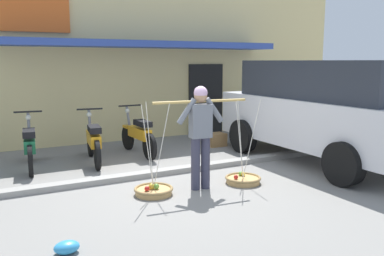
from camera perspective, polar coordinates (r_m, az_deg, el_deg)
The scene contains 12 objects.
ground_plane at distance 7.11m, azimuth -0.90°, elevation -7.75°, with size 90.00×90.00×0.00m, color gray.
sidewalk_curb at distance 7.70m, azimuth -3.28°, elevation -6.03°, with size 20.00×0.24×0.10m, color gray.
fruit_vendor at distance 6.60m, azimuth 1.20°, elevation -0.35°, with size 1.61×0.23×1.70m.
fruit_basket_left_side at distance 6.54m, azimuth -5.39°, elevation -8.62°, with size 0.62×0.62×1.45m.
fruit_basket_right_side at distance 7.16m, azimuth 7.12°, elevation -7.07°, with size 0.62×0.62×1.45m.
motorcycle_nearest_shop at distance 8.56m, azimuth -21.69°, elevation -2.35°, with size 0.54×1.82×1.09m.
motorcycle_second_in_row at distance 8.65m, azimuth -13.59°, elevation -1.82°, with size 0.54×1.81×1.09m.
motorcycle_third_in_row at distance 9.21m, azimuth -7.47°, elevation -0.97°, with size 0.54×1.82×1.09m.
parked_truck at distance 8.86m, azimuth 17.89°, elevation 2.68°, with size 2.18×4.82×2.10m.
storefront_building at distance 13.34m, azimuth -10.94°, elevation 9.22°, with size 13.00×6.00×4.20m.
plastic_litter_bag at distance 4.86m, azimuth -17.08°, elevation -15.62°, with size 0.28×0.22×0.14m, color #3393D1.
wooden_crate at distance 10.16m, azimuth 3.38°, elevation -1.63°, with size 0.44×0.36×0.32m, color olive.
Camera 1 is at (-3.08, -6.05, 2.09)m, focal length 38.22 mm.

